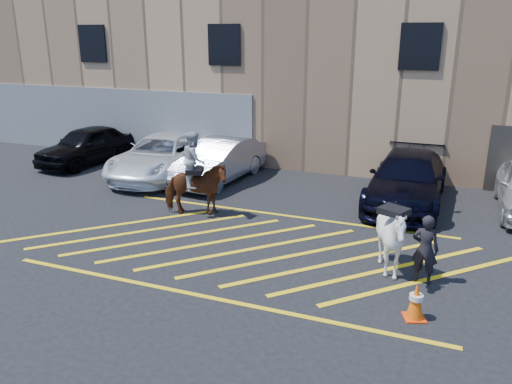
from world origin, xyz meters
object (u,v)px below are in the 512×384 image
(saddled_white, at_px, (392,239))
(traffic_cone, at_px, (416,301))
(handler, at_px, (425,249))
(car_black_suv, at_px, (87,145))
(car_white_pickup, at_px, (162,156))
(car_blue_suv, at_px, (407,179))
(car_silver_sedan, at_px, (219,161))
(mounted_bay, at_px, (195,182))

(saddled_white, relative_size, traffic_cone, 2.61)
(handler, bearing_deg, saddled_white, -2.79)
(car_black_suv, bearing_deg, car_white_pickup, -1.27)
(car_white_pickup, relative_size, saddled_white, 2.80)
(car_black_suv, bearing_deg, traffic_cone, -22.16)
(car_white_pickup, height_order, car_blue_suv, car_blue_suv)
(car_black_suv, relative_size, traffic_cone, 5.97)
(car_black_suv, relative_size, car_white_pickup, 0.82)
(car_silver_sedan, bearing_deg, car_white_pickup, -170.01)
(car_white_pickup, xyz_separation_m, mounted_bay, (3.08, -3.26, 0.25))
(car_blue_suv, height_order, traffic_cone, car_blue_suv)
(car_silver_sedan, height_order, saddled_white, saddled_white)
(car_blue_suv, height_order, handler, car_blue_suv)
(car_black_suv, height_order, handler, handler)
(car_blue_suv, xyz_separation_m, mounted_bay, (-5.56, -3.30, 0.22))
(saddled_white, bearing_deg, traffic_cone, -68.31)
(mounted_bay, bearing_deg, car_blue_suv, 30.67)
(car_white_pickup, relative_size, car_silver_sedan, 1.20)
(saddled_white, bearing_deg, car_black_suv, 156.06)
(traffic_cone, bearing_deg, car_white_pickup, 144.49)
(handler, bearing_deg, car_black_suv, -15.71)
(car_silver_sedan, bearing_deg, traffic_cone, -37.45)
(handler, distance_m, mounted_bay, 6.66)
(car_white_pickup, bearing_deg, mounted_bay, -51.31)
(car_white_pickup, distance_m, car_blue_suv, 8.64)
(car_silver_sedan, bearing_deg, handler, -30.14)
(handler, bearing_deg, car_white_pickup, -21.15)
(saddled_white, bearing_deg, mounted_bay, 162.49)
(mounted_bay, relative_size, traffic_cone, 3.35)
(handler, height_order, mounted_bay, mounted_bay)
(car_silver_sedan, relative_size, traffic_cone, 6.10)
(traffic_cone, bearing_deg, car_silver_sedan, 136.33)
(handler, relative_size, saddled_white, 0.79)
(mounted_bay, bearing_deg, handler, -16.74)
(car_white_pickup, height_order, mounted_bay, mounted_bay)
(car_silver_sedan, xyz_separation_m, mounted_bay, (0.86, -3.40, 0.26))
(car_blue_suv, bearing_deg, car_black_suv, 179.25)
(car_blue_suv, bearing_deg, saddled_white, -87.25)
(car_blue_suv, bearing_deg, car_silver_sedan, -179.49)
(saddled_white, distance_m, traffic_cone, 1.86)
(car_silver_sedan, xyz_separation_m, traffic_cone, (7.19, -6.86, -0.37))
(car_silver_sedan, distance_m, saddled_white, 8.34)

